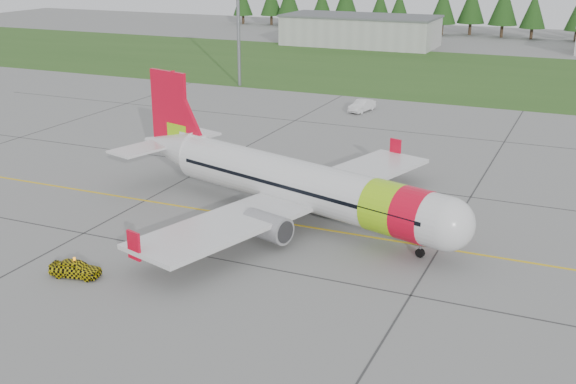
% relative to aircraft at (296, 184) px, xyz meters
% --- Properties ---
extents(ground, '(320.00, 320.00, 0.00)m').
position_rel_aircraft_xyz_m(ground, '(1.68, -9.23, -2.91)').
color(ground, gray).
rests_on(ground, ground).
extents(aircraft, '(32.41, 30.63, 10.08)m').
position_rel_aircraft_xyz_m(aircraft, '(0.00, 0.00, 0.00)').
color(aircraft, silver).
rests_on(aircraft, ground).
extents(follow_me_car, '(1.39, 1.55, 3.40)m').
position_rel_aircraft_xyz_m(follow_me_car, '(-8.95, -15.39, -1.21)').
color(follow_me_car, yellow).
rests_on(follow_me_car, ground).
extents(service_van, '(1.91, 1.84, 4.70)m').
position_rel_aircraft_xyz_m(service_van, '(-7.45, 39.03, -0.56)').
color(service_van, silver).
rests_on(service_van, ground).
extents(grass_strip, '(320.00, 50.00, 0.03)m').
position_rel_aircraft_xyz_m(grass_strip, '(1.68, 72.77, -2.89)').
color(grass_strip, '#30561E').
rests_on(grass_strip, ground).
extents(taxi_guideline, '(120.00, 0.25, 0.02)m').
position_rel_aircraft_xyz_m(taxi_guideline, '(1.68, -1.23, -2.90)').
color(taxi_guideline, gold).
rests_on(taxi_guideline, ground).
extents(hangar_west, '(32.00, 14.00, 6.00)m').
position_rel_aircraft_xyz_m(hangar_west, '(-28.32, 100.77, 0.09)').
color(hangar_west, '#A8A8A3').
rests_on(hangar_west, ground).
extents(floodlight_mast, '(0.50, 0.50, 20.00)m').
position_rel_aircraft_xyz_m(floodlight_mast, '(-30.32, 48.77, 7.09)').
color(floodlight_mast, slate).
rests_on(floodlight_mast, ground).
extents(treeline, '(160.00, 8.00, 10.00)m').
position_rel_aircraft_xyz_m(treeline, '(1.68, 128.77, 2.09)').
color(treeline, '#1C3F14').
rests_on(treeline, ground).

